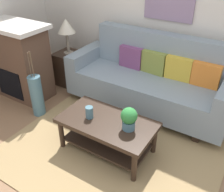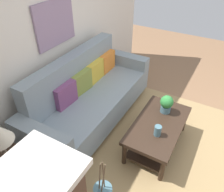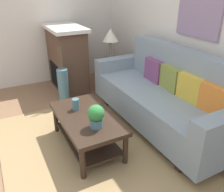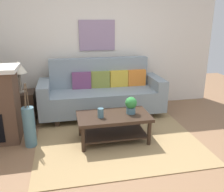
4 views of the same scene
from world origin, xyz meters
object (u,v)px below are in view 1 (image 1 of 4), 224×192
at_px(throw_pillow_mustard, 179,68).
at_px(side_table, 70,68).
at_px(table_lamp, 66,27).
at_px(fireplace, 19,61).
at_px(tabletop_vase, 89,112).
at_px(potted_plant_tabletop, 129,118).
at_px(throw_pillow_plum, 131,57).
at_px(coffee_table, 107,129).
at_px(couch, 149,81).
at_px(floor_vase, 37,96).
at_px(throw_pillow_orange, 206,75).
at_px(throw_pillow_olive, 154,62).

height_order(throw_pillow_mustard, side_table, throw_pillow_mustard).
bearing_deg(side_table, table_lamp, 0.00).
bearing_deg(fireplace, tabletop_vase, -14.68).
distance_m(throw_pillow_mustard, potted_plant_tabletop, 1.24).
relative_size(throw_pillow_plum, coffee_table, 0.33).
height_order(couch, floor_vase, couch).
bearing_deg(throw_pillow_orange, side_table, -175.88).
xyz_separation_m(throw_pillow_plum, table_lamp, (-1.10, -0.16, 0.31)).
relative_size(coffee_table, table_lamp, 1.93).
bearing_deg(side_table, coffee_table, -36.31).
height_order(couch, side_table, couch).
xyz_separation_m(coffee_table, table_lamp, (-1.46, 1.08, 0.68)).
bearing_deg(side_table, throw_pillow_olive, 6.17).
relative_size(potted_plant_tabletop, floor_vase, 0.43).
distance_m(tabletop_vase, table_lamp, 1.76).
distance_m(throw_pillow_orange, floor_vase, 2.31).
xyz_separation_m(throw_pillow_mustard, throw_pillow_orange, (0.37, 0.00, 0.00)).
bearing_deg(couch, side_table, -178.69).
xyz_separation_m(throw_pillow_mustard, fireplace, (-2.23, -0.85, -0.09)).
bearing_deg(side_table, throw_pillow_orange, 4.12).
xyz_separation_m(throw_pillow_olive, coffee_table, (-0.00, -1.23, -0.37)).
height_order(throw_pillow_mustard, fireplace, fireplace).
bearing_deg(couch, throw_pillow_mustard, 18.80).
relative_size(throw_pillow_mustard, floor_vase, 0.59).
height_order(couch, coffee_table, couch).
bearing_deg(throw_pillow_orange, throw_pillow_olive, 180.00).
distance_m(fireplace, floor_vase, 0.74).
bearing_deg(throw_pillow_mustard, throw_pillow_orange, 0.00).
bearing_deg(side_table, potted_plant_tabletop, -31.60).
bearing_deg(fireplace, potted_plant_tabletop, -9.93).
xyz_separation_m(throw_pillow_plum, potted_plant_tabletop, (0.64, -1.23, -0.11)).
height_order(throw_pillow_olive, throw_pillow_orange, same).
height_order(potted_plant_tabletop, side_table, potted_plant_tabletop).
bearing_deg(throw_pillow_orange, couch, -170.34).
xyz_separation_m(throw_pillow_mustard, floor_vase, (-1.61, -1.14, -0.38)).
bearing_deg(throw_pillow_orange, throw_pillow_mustard, 180.00).
xyz_separation_m(couch, fireplace, (-1.87, -0.73, 0.16)).
distance_m(throw_pillow_orange, fireplace, 2.74).
bearing_deg(potted_plant_tabletop, table_lamp, 148.40).
distance_m(throw_pillow_plum, coffee_table, 1.34).
relative_size(side_table, table_lamp, 0.98).
xyz_separation_m(tabletop_vase, side_table, (-1.26, 1.13, -0.22)).
relative_size(throw_pillow_mustard, table_lamp, 0.63).
bearing_deg(coffee_table, throw_pillow_plum, 106.48).
bearing_deg(throw_pillow_plum, couch, -18.80).
relative_size(couch, floor_vase, 3.84).
bearing_deg(throw_pillow_plum, throw_pillow_olive, 0.00).
distance_m(throw_pillow_olive, tabletop_vase, 1.32).
xyz_separation_m(throw_pillow_mustard, coffee_table, (-0.37, -1.23, -0.37)).
distance_m(potted_plant_tabletop, table_lamp, 2.08).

